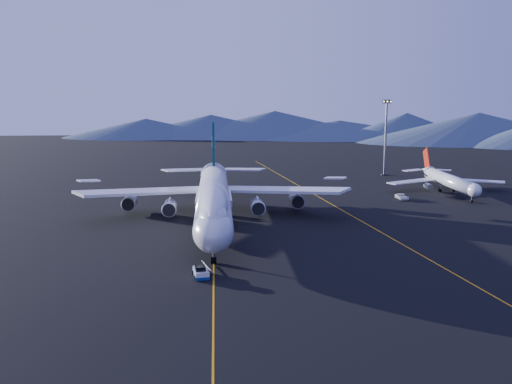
{
  "coord_description": "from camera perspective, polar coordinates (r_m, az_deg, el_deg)",
  "views": [
    {
      "loc": [
        0.52,
        -114.49,
        27.16
      ],
      "look_at": [
        9.01,
        4.61,
        6.0
      ],
      "focal_mm": 40.0,
      "sensor_mm": 36.0,
      "label": 1
    }
  ],
  "objects": [
    {
      "name": "floodlight_mast",
      "position": [
        190.56,
        12.83,
        5.35
      ],
      "size": [
        3.02,
        2.27,
        24.46
      ],
      "rotation": [
        0.0,
        0.0,
        -0.06
      ],
      "color": "black",
      "rests_on": "ground"
    },
    {
      "name": "second_jet",
      "position": [
        163.83,
        18.62,
        1.13
      ],
      "size": [
        33.49,
        37.84,
        10.77
      ],
      "rotation": [
        0.0,
        0.0,
        -0.32
      ],
      "color": "silver",
      "rests_on": "ground"
    },
    {
      "name": "pushback_tug",
      "position": [
        85.65,
        -5.52,
        -8.09
      ],
      "size": [
        2.89,
        4.42,
        1.8
      ],
      "rotation": [
        0.0,
        0.0,
        0.15
      ],
      "color": "silver",
      "rests_on": "ground"
    },
    {
      "name": "boeing_747",
      "position": [
        116.5,
        -4.26,
        -0.54
      ],
      "size": [
        59.62,
        72.43,
        19.37
      ],
      "color": "silver",
      "rests_on": "ground"
    },
    {
      "name": "taxiway_line_main",
      "position": [
        117.67,
        -4.23,
        -3.32
      ],
      "size": [
        0.25,
        220.0,
        0.01
      ],
      "primitive_type": "cube",
      "color": "orange",
      "rests_on": "ground"
    },
    {
      "name": "ground",
      "position": [
        117.67,
        -4.23,
        -3.32
      ],
      "size": [
        500.0,
        500.0,
        0.0
      ],
      "primitive_type": "plane",
      "color": "black",
      "rests_on": "ground"
    },
    {
      "name": "service_van",
      "position": [
        149.46,
        14.39,
        -0.46
      ],
      "size": [
        2.45,
        5.21,
        1.44
      ],
      "primitive_type": "imported",
      "rotation": [
        0.0,
        0.0,
        0.01
      ],
      "color": "silver",
      "rests_on": "ground"
    },
    {
      "name": "taxiway_line_side",
      "position": [
        130.78,
        9.05,
        -2.06
      ],
      "size": [
        28.08,
        198.09,
        0.01
      ],
      "primitive_type": "cube",
      "rotation": [
        0.0,
        0.0,
        0.14
      ],
      "color": "orange",
      "rests_on": "ground"
    }
  ]
}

